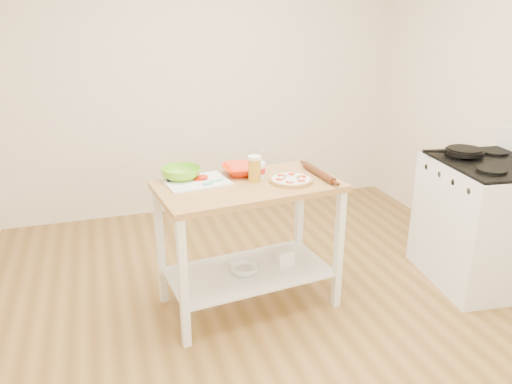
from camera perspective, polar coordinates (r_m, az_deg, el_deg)
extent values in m
cube|color=olive|center=(3.42, 3.08, -15.16)|extent=(4.00, 4.50, 0.02)
cube|color=white|center=(5.00, -6.08, 13.01)|extent=(4.00, 0.02, 2.70)
cube|color=#AF8047|center=(3.25, -0.86, 0.65)|extent=(1.24, 0.77, 0.04)
cube|color=white|center=(3.51, -0.81, -9.09)|extent=(1.16, 0.70, 0.02)
cube|color=white|center=(3.04, -8.29, -10.43)|extent=(0.06, 0.06, 0.86)
cube|color=white|center=(3.51, -10.87, -6.15)|extent=(0.06, 0.06, 0.86)
cube|color=white|center=(3.44, 9.42, -6.58)|extent=(0.06, 0.06, 0.86)
cube|color=white|center=(3.87, 4.94, -3.28)|extent=(0.06, 0.06, 0.86)
cube|color=white|center=(4.09, 24.46, -3.30)|extent=(0.80, 0.91, 0.92)
cube|color=black|center=(3.95, 25.43, 2.99)|extent=(0.76, 0.86, 0.02)
cylinder|color=black|center=(4.00, 22.73, 4.27)|extent=(0.28, 0.28, 0.03)
cube|color=black|center=(3.93, 19.79, 4.41)|extent=(0.17, 0.09, 0.02)
cylinder|color=tan|center=(3.27, 4.01, 1.27)|extent=(0.28, 0.28, 0.02)
cylinder|color=tan|center=(3.27, 4.02, 1.46)|extent=(0.28, 0.28, 0.01)
cylinder|color=white|center=(3.26, 4.02, 1.48)|extent=(0.25, 0.25, 0.01)
cylinder|color=red|center=(3.30, 5.30, 1.75)|extent=(0.05, 0.05, 0.01)
cylinder|color=red|center=(3.34, 4.16, 2.03)|extent=(0.05, 0.05, 0.01)
cylinder|color=red|center=(3.31, 2.89, 1.88)|extent=(0.05, 0.05, 0.01)
cylinder|color=red|center=(3.23, 2.72, 1.44)|extent=(0.05, 0.05, 0.01)
cylinder|color=red|center=(3.19, 3.87, 1.14)|extent=(0.05, 0.05, 0.01)
cylinder|color=red|center=(3.22, 5.19, 1.30)|extent=(0.05, 0.05, 0.01)
sphere|color=white|center=(3.30, 4.56, 1.78)|extent=(0.03, 0.03, 0.03)
sphere|color=white|center=(3.32, 3.35, 1.96)|extent=(0.03, 0.03, 0.03)
sphere|color=white|center=(3.25, 2.89, 1.54)|extent=(0.03, 0.03, 0.03)
sphere|color=white|center=(3.19, 3.91, 1.19)|extent=(0.03, 0.03, 0.03)
sphere|color=white|center=(3.24, 5.16, 1.42)|extent=(0.03, 0.03, 0.03)
sphere|color=white|center=(3.32, 4.85, 1.89)|extent=(0.03, 0.03, 0.03)
sphere|color=white|center=(3.32, 3.38, 1.95)|extent=(0.03, 0.03, 0.03)
plane|color=#28591A|center=(3.27, 4.80, 1.67)|extent=(0.03, 0.03, 0.00)
plane|color=#28591A|center=(3.31, 4.32, 1.89)|extent=(0.03, 0.03, 0.00)
plane|color=#28591A|center=(3.30, 3.43, 1.89)|extent=(0.03, 0.03, 0.00)
plane|color=#28591A|center=(3.26, 3.28, 1.63)|extent=(0.03, 0.03, 0.00)
cube|color=white|center=(3.27, -6.77, 1.16)|extent=(0.44, 0.35, 0.01)
cube|color=#F4EACC|center=(3.30, -9.16, 1.50)|extent=(0.03, 0.03, 0.02)
cube|color=#F4EACC|center=(3.30, -8.58, 1.59)|extent=(0.03, 0.03, 0.02)
cube|color=#F4EACC|center=(3.31, -8.00, 1.68)|extent=(0.03, 0.03, 0.02)
cube|color=#F4EACC|center=(3.33, -9.34, 1.67)|extent=(0.03, 0.03, 0.02)
cube|color=#F4EACC|center=(3.34, -8.76, 1.76)|extent=(0.03, 0.03, 0.02)
cube|color=#F4EACC|center=(3.35, -8.19, 1.85)|extent=(0.03, 0.03, 0.02)
cylinder|color=red|center=(3.29, -6.57, 1.47)|extent=(0.07, 0.07, 0.01)
cylinder|color=red|center=(3.30, -6.32, 1.61)|extent=(0.07, 0.07, 0.01)
cylinder|color=red|center=(3.30, -6.08, 1.74)|extent=(0.07, 0.07, 0.01)
cube|color=#42B8A7|center=(3.20, -5.51, 0.92)|extent=(0.07, 0.05, 0.01)
cylinder|color=#42B8A7|center=(3.25, -4.58, 1.29)|extent=(0.10, 0.03, 0.01)
cube|color=silver|center=(3.35, -7.25, 1.72)|extent=(0.18, 0.05, 0.00)
cube|color=black|center=(3.30, -9.29, 1.41)|extent=(0.10, 0.04, 0.01)
imported|color=red|center=(3.41, -1.64, 2.56)|extent=(0.29, 0.29, 0.07)
imported|color=#6CBF1D|center=(3.34, -8.54, 2.10)|extent=(0.30, 0.30, 0.08)
cylinder|color=#B88A22|center=(3.26, -0.18, 2.50)|extent=(0.08, 0.08, 0.15)
cylinder|color=white|center=(3.24, -0.18, 3.95)|extent=(0.09, 0.09, 0.02)
cylinder|color=white|center=(3.33, 0.26, 2.52)|extent=(0.09, 0.09, 0.11)
cylinder|color=red|center=(3.33, 0.26, 2.52)|extent=(0.09, 0.09, 0.04)
cylinder|color=silver|center=(3.31, 0.59, 3.96)|extent=(0.01, 0.06, 0.11)
cylinder|color=#532613|center=(3.40, 7.16, 2.20)|extent=(0.07, 0.41, 0.05)
imported|color=silver|center=(3.46, -1.29, -8.77)|extent=(0.22, 0.22, 0.07)
cube|color=white|center=(3.56, 3.17, -7.40)|extent=(0.13, 0.13, 0.12)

